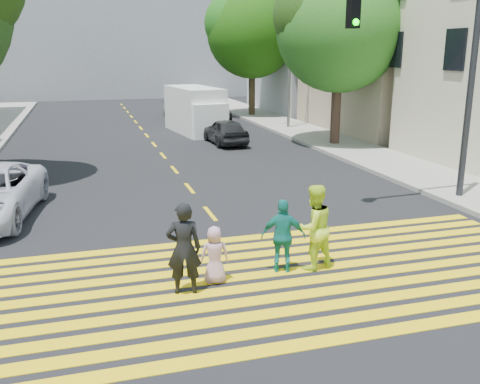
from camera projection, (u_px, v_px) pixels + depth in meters
name	position (u px, v px, depth m)	size (l,w,h in m)	color
ground	(287.00, 309.00, 9.55)	(120.00, 120.00, 0.00)	black
sidewalk_right	(339.00, 145.00, 25.76)	(3.00, 60.00, 0.15)	gray
crosswalk	(264.00, 280.00, 10.73)	(13.40, 5.30, 0.01)	yellow
lane_line	(144.00, 132.00, 30.41)	(0.12, 34.40, 0.01)	yellow
building_right_tan	(416.00, 41.00, 29.98)	(10.00, 10.00, 10.00)	tan
building_right_grey	(330.00, 43.00, 40.18)	(10.00, 10.00, 10.00)	gray
backdrop_block	(111.00, 34.00, 52.52)	(30.00, 8.00, 12.00)	gray
tree_right_near	(341.00, 21.00, 24.43)	(7.74, 7.46, 8.54)	#4B332A
tree_right_far	(253.00, 28.00, 35.90)	(8.09, 7.82, 8.84)	#4C3B25
pedestrian_man	(184.00, 249.00, 9.96)	(0.65, 0.43, 1.79)	black
pedestrian_woman	(314.00, 227.00, 11.12)	(0.88, 0.69, 1.82)	#CFF72F
pedestrian_child	(215.00, 255.00, 10.50)	(0.57, 0.37, 1.16)	#C091AA
pedestrian_extra	(283.00, 236.00, 10.97)	(0.91, 0.38, 1.56)	#167A76
dark_car_near	(225.00, 131.00, 26.24)	(1.49, 3.70, 1.26)	black
silver_car	(176.00, 106.00, 38.50)	(1.76, 4.34, 1.26)	gray
dark_car_parked	(215.00, 111.00, 34.90)	(1.38, 3.95, 1.30)	black
white_van	(196.00, 111.00, 29.71)	(2.62, 5.52, 2.51)	white
traffic_signal	(440.00, 62.00, 15.06)	(4.39, 0.59, 6.44)	#23242A
street_lamp	(287.00, 34.00, 29.83)	(2.11, 0.24, 9.35)	slate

